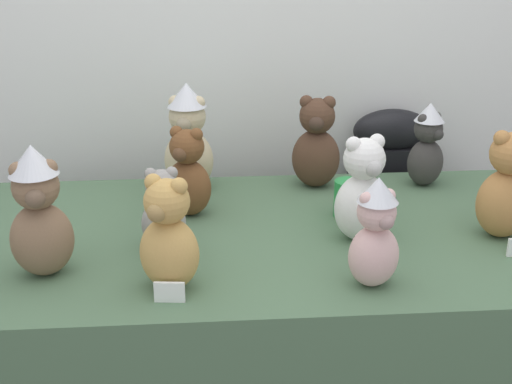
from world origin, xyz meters
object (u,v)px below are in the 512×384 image
(teddy_bear_blush, at_px, (375,234))
(party_cup_green, at_px, (347,199))
(instrument_case, at_px, (384,228))
(teddy_bear_charcoal, at_px, (427,146))
(display_table, at_px, (256,344))
(teddy_bear_ash, at_px, (163,212))
(teddy_bear_sand, at_px, (188,138))
(teddy_bear_cocoa, at_px, (316,145))
(teddy_bear_mocha, at_px, (39,213))
(teddy_bear_chestnut, at_px, (188,175))
(teddy_bear_honey, at_px, (168,237))
(teddy_bear_caramel, at_px, (507,188))
(teddy_bear_snow, at_px, (362,192))

(teddy_bear_blush, xyz_separation_m, party_cup_green, (0.02, 0.41, -0.08))
(instrument_case, bearing_deg, teddy_bear_charcoal, -80.25)
(teddy_bear_blush, bearing_deg, instrument_case, 53.86)
(display_table, bearing_deg, teddy_bear_ash, -161.35)
(teddy_bear_sand, relative_size, teddy_bear_cocoa, 1.15)
(teddy_bear_ash, bearing_deg, teddy_bear_mocha, -164.86)
(teddy_bear_chestnut, bearing_deg, teddy_bear_honey, -69.60)
(teddy_bear_charcoal, bearing_deg, instrument_case, 71.98)
(teddy_bear_honey, distance_m, teddy_bear_ash, 0.21)
(teddy_bear_mocha, bearing_deg, teddy_bear_caramel, -5.73)
(teddy_bear_ash, bearing_deg, teddy_bear_snow, -5.31)
(teddy_bear_ash, relative_size, teddy_bear_cocoa, 0.75)
(teddy_bear_mocha, distance_m, teddy_bear_cocoa, 0.93)
(instrument_case, relative_size, teddy_bear_charcoal, 3.39)
(teddy_bear_sand, distance_m, teddy_bear_mocha, 0.65)
(teddy_bear_sand, xyz_separation_m, teddy_bear_cocoa, (0.41, -0.01, -0.03))
(instrument_case, height_order, teddy_bear_ash, teddy_bear_ash)
(teddy_bear_charcoal, distance_m, teddy_bear_snow, 0.49)
(teddy_bear_snow, relative_size, party_cup_green, 2.67)
(teddy_bear_charcoal, distance_m, teddy_bear_blush, 0.72)
(display_table, height_order, party_cup_green, party_cup_green)
(teddy_bear_charcoal, xyz_separation_m, teddy_bear_snow, (-0.30, -0.39, 0.00))
(display_table, height_order, teddy_bear_blush, teddy_bear_blush)
(teddy_bear_caramel, relative_size, teddy_bear_chestnut, 1.13)
(teddy_bear_mocha, relative_size, teddy_bear_chestnut, 1.24)
(teddy_bear_blush, height_order, teddy_bear_snow, teddy_bear_snow)
(teddy_bear_charcoal, distance_m, teddy_bear_mocha, 1.23)
(display_table, bearing_deg, teddy_bear_cocoa, 57.30)
(teddy_bear_cocoa, bearing_deg, display_table, -111.08)
(teddy_bear_mocha, xyz_separation_m, teddy_bear_cocoa, (0.75, 0.54, -0.02))
(teddy_bear_honey, height_order, teddy_bear_snow, teddy_bear_snow)
(teddy_bear_blush, bearing_deg, teddy_bear_ash, 136.38)
(teddy_bear_honey, bearing_deg, teddy_bear_sand, 113.81)
(display_table, bearing_deg, teddy_bear_chestnut, 143.51)
(teddy_bear_snow, distance_m, party_cup_green, 0.18)
(instrument_case, xyz_separation_m, teddy_bear_charcoal, (0.05, -0.25, 0.41))
(teddy_bear_sand, bearing_deg, teddy_bear_mocha, -110.77)
(teddy_bear_sand, bearing_deg, display_table, -50.50)
(teddy_bear_sand, relative_size, teddy_bear_caramel, 1.15)
(teddy_bear_snow, relative_size, teddy_bear_cocoa, 0.97)
(teddy_bear_ash, bearing_deg, teddy_bear_blush, -32.17)
(teddy_bear_mocha, relative_size, party_cup_green, 3.01)
(teddy_bear_sand, height_order, teddy_bear_honey, teddy_bear_sand)
(teddy_bear_snow, bearing_deg, teddy_bear_honey, -172.79)
(display_table, relative_size, teddy_bear_mocha, 5.38)
(teddy_bear_cocoa, bearing_deg, party_cup_green, -66.04)
(display_table, distance_m, teddy_bear_chestnut, 0.55)
(teddy_bear_sand, xyz_separation_m, teddy_bear_chestnut, (0.00, -0.21, -0.05))
(display_table, distance_m, teddy_bear_cocoa, 0.65)
(display_table, xyz_separation_m, teddy_bear_ash, (-0.25, -0.08, 0.48))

